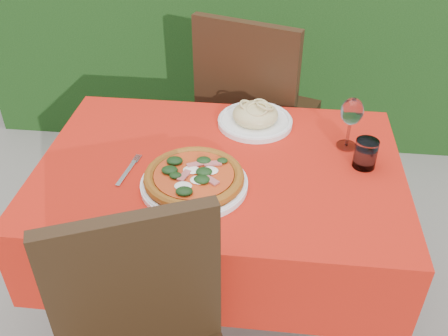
# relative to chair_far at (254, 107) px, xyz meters

# --- Properties ---
(ground) EXTENTS (60.00, 60.00, 0.00)m
(ground) POSITION_rel_chair_far_xyz_m (-0.08, -0.67, -0.60)
(ground) COLOR slate
(ground) RESTS_ON ground
(dining_table) EXTENTS (1.26, 0.86, 0.75)m
(dining_table) POSITION_rel_chair_far_xyz_m (-0.08, -0.67, -0.01)
(dining_table) COLOR #4A2C17
(dining_table) RESTS_ON ground
(chair_far) EXTENTS (0.61, 0.61, 1.05)m
(chair_far) POSITION_rel_chair_far_xyz_m (0.00, 0.00, 0.00)
(chair_far) COLOR black
(chair_far) RESTS_ON ground
(pizza_plate) EXTENTS (0.35, 0.35, 0.07)m
(pizza_plate) POSITION_rel_chair_far_xyz_m (-0.15, -0.80, 0.17)
(pizza_plate) COLOR white
(pizza_plate) RESTS_ON dining_table
(pasta_plate) EXTENTS (0.29, 0.29, 0.08)m
(pasta_plate) POSITION_rel_chair_far_xyz_m (0.02, -0.39, 0.17)
(pasta_plate) COLOR white
(pasta_plate) RESTS_ON dining_table
(water_glass) EXTENTS (0.08, 0.08, 0.10)m
(water_glass) POSITION_rel_chair_far_xyz_m (0.41, -0.63, 0.19)
(water_glass) COLOR white
(water_glass) RESTS_ON dining_table
(wine_glass) EXTENTS (0.08, 0.08, 0.20)m
(wine_glass) POSITION_rel_chair_far_xyz_m (0.37, -0.51, 0.28)
(wine_glass) COLOR silver
(wine_glass) RESTS_ON dining_table
(fork) EXTENTS (0.05, 0.20, 0.01)m
(fork) POSITION_rel_chair_far_xyz_m (-0.39, -0.76, 0.15)
(fork) COLOR #B2B2B9
(fork) RESTS_ON dining_table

